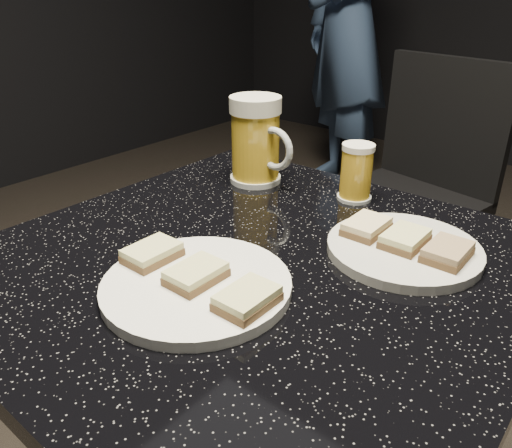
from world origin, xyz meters
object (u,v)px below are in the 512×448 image
object	(u,v)px
chair	(415,183)
beer_mug	(257,140)
table	(256,389)
plate_large	(197,285)
patron	(348,23)
beer_tumbler	(356,172)
plate_small	(403,249)

from	to	relation	value
chair	beer_mug	bearing A→B (deg)	-89.97
chair	table	bearing A→B (deg)	-79.94
plate_large	table	bearing A→B (deg)	88.27
table	chair	distance (m)	1.04
patron	beer_tumbler	distance (m)	1.96
patron	beer_mug	bearing A→B (deg)	-30.03
patron	beer_tumbler	size ratio (longest dim) A/B	18.29
beer_tumbler	chair	bearing A→B (deg)	103.64
patron	beer_mug	size ratio (longest dim) A/B	11.35
plate_large	beer_tumbler	world-z (taller)	beer_tumbler
plate_large	table	world-z (taller)	plate_large
table	plate_small	bearing A→B (deg)	42.06
plate_large	table	distance (m)	0.27
plate_large	beer_tumbler	distance (m)	0.38
patron	beer_mug	xyz separation A→B (m)	(0.82, -1.73, -0.07)
plate_large	chair	world-z (taller)	chair
beer_mug	chair	distance (m)	0.87
beer_tumbler	chair	xyz separation A→B (m)	(-0.18, 0.76, -0.30)
patron	beer_mug	world-z (taller)	patron
table	plate_large	bearing A→B (deg)	-91.73
plate_large	table	size ratio (longest dim) A/B	0.31
beer_mug	beer_tumbler	bearing A→B (deg)	12.95
beer_tumbler	plate_large	bearing A→B (deg)	-90.94
plate_large	patron	world-z (taller)	patron
plate_small	patron	world-z (taller)	patron
beer_mug	beer_tumbler	xyz separation A→B (m)	(0.18, 0.04, -0.03)
chair	plate_large	bearing A→B (deg)	-81.06
chair	beer_tumbler	bearing A→B (deg)	-76.36
beer_mug	chair	bearing A→B (deg)	90.03
patron	table	xyz separation A→B (m)	(1.00, -1.95, -0.39)
patron	beer_tumbler	world-z (taller)	patron
plate_large	plate_small	distance (m)	0.29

